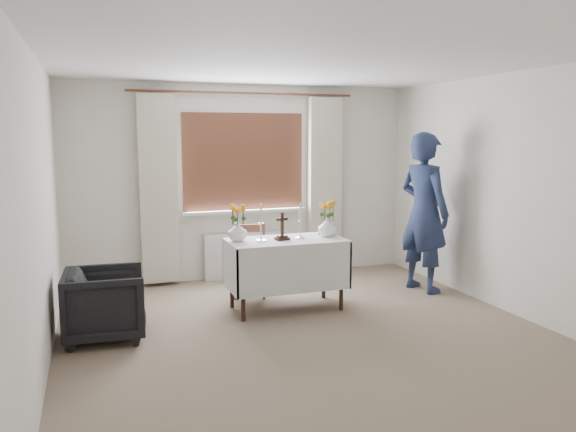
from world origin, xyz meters
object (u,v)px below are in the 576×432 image
at_px(wooden_chair, 250,261).
at_px(armchair, 105,304).
at_px(altar_table, 286,274).
at_px(flower_vase_right, 327,227).
at_px(person, 424,212).
at_px(wooden_cross, 282,226).
at_px(flower_vase_left, 238,231).

relative_size(wooden_chair, armchair, 1.15).
distance_m(altar_table, flower_vase_right, 0.68).
bearing_deg(person, wooden_chair, 62.03).
distance_m(altar_table, wooden_chair, 0.67).
bearing_deg(flower_vase_right, wooden_chair, 139.55).
relative_size(wooden_cross, flower_vase_left, 1.43).
distance_m(wooden_chair, wooden_cross, 0.83).
bearing_deg(wooden_cross, person, -5.74).
bearing_deg(armchair, wooden_chair, -57.83).
distance_m(wooden_cross, flower_vase_right, 0.53).
bearing_deg(altar_table, flower_vase_right, 2.48).
distance_m(altar_table, person, 1.89).
xyz_separation_m(wooden_chair, armchair, (-1.63, -0.91, -0.09)).
xyz_separation_m(wooden_cross, flower_vase_left, (-0.46, 0.08, -0.04)).
xyz_separation_m(flower_vase_left, flower_vase_right, (0.99, -0.04, -0.00)).
bearing_deg(flower_vase_left, wooden_cross, -10.03).
height_order(altar_table, armchair, altar_table).
bearing_deg(wooden_chair, person, 3.87).
distance_m(altar_table, flower_vase_left, 0.71).
height_order(armchair, flower_vase_right, flower_vase_right).
xyz_separation_m(wooden_cross, flower_vase_right, (0.53, 0.04, -0.05)).
bearing_deg(flower_vase_left, altar_table, -7.22).
xyz_separation_m(armchair, flower_vase_left, (1.34, 0.35, 0.54)).
height_order(wooden_cross, flower_vase_left, wooden_cross).
relative_size(person, flower_vase_left, 9.16).
bearing_deg(flower_vase_left, wooden_chair, 63.43).
height_order(armchair, wooden_cross, wooden_cross).
relative_size(altar_table, wooden_chair, 1.51).
distance_m(person, flower_vase_left, 2.31).
bearing_deg(altar_table, armchair, -171.24).
distance_m(wooden_cross, flower_vase_left, 0.47).
height_order(altar_table, wooden_cross, wooden_cross).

